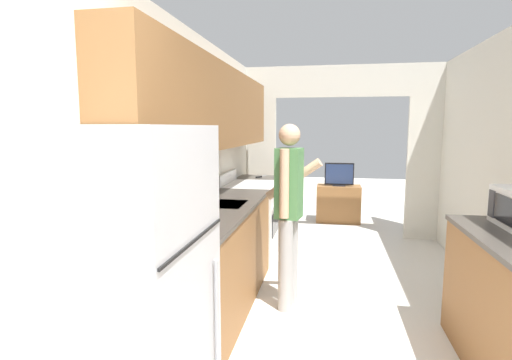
% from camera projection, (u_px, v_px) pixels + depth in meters
% --- Properties ---
extents(wall_left, '(0.38, 7.40, 2.50)m').
position_uv_depth(wall_left, '(188.00, 140.00, 3.43)').
color(wall_left, silver).
rests_on(wall_left, ground_plane).
extents(wall_far_with_doorway, '(3.20, 0.06, 2.50)m').
position_uv_depth(wall_far_with_doorway, '(340.00, 138.00, 5.84)').
color(wall_far_with_doorway, silver).
rests_on(wall_far_with_doorway, ground_plane).
extents(counter_left, '(0.62, 3.83, 0.93)m').
position_uv_depth(counter_left, '(223.00, 251.00, 3.74)').
color(counter_left, brown).
rests_on(counter_left, ground_plane).
extents(refrigerator, '(0.77, 0.73, 1.63)m').
position_uv_depth(refrigerator, '(114.00, 316.00, 1.71)').
color(refrigerator, '#B7B7BC').
rests_on(refrigerator, ground_plane).
extents(range_oven, '(0.66, 0.80, 1.07)m').
position_uv_depth(range_oven, '(250.00, 220.00, 4.95)').
color(range_oven, white).
rests_on(range_oven, ground_plane).
extents(person, '(0.53, 0.42, 1.65)m').
position_uv_depth(person, '(289.00, 211.00, 3.52)').
color(person, '#9E9E9E').
rests_on(person, ground_plane).
extents(tv_cabinet, '(0.74, 0.42, 0.63)m').
position_uv_depth(tv_cabinet, '(338.00, 204.00, 6.85)').
color(tv_cabinet, brown).
rests_on(tv_cabinet, ground_plane).
extents(television, '(0.49, 0.16, 0.39)m').
position_uv_depth(television, '(339.00, 175.00, 6.75)').
color(television, black).
rests_on(television, tv_cabinet).
extents(knife, '(0.13, 0.31, 0.02)m').
position_uv_depth(knife, '(260.00, 177.00, 5.54)').
color(knife, '#B7B7BC').
rests_on(knife, counter_left).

